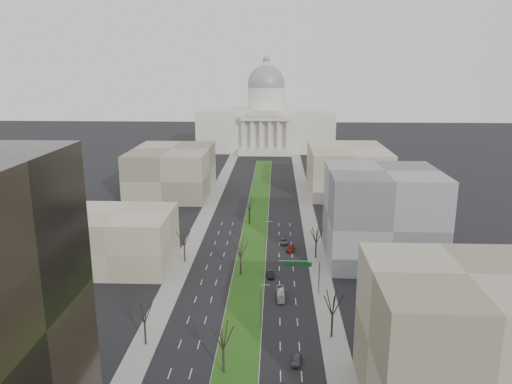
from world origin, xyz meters
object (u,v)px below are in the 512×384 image
(car_black, at_px, (270,274))
(car_red, at_px, (290,249))
(car_grey_far, at_px, (283,241))
(car_grey_near, at_px, (297,360))
(box_van, at_px, (281,294))

(car_black, xyz_separation_m, car_red, (5.35, 17.55, -0.04))
(car_grey_far, bearing_deg, car_grey_near, -92.75)
(car_black, bearing_deg, box_van, -83.06)
(car_grey_near, bearing_deg, car_black, 107.20)
(car_red, bearing_deg, car_black, -97.35)
(car_red, bearing_deg, car_grey_near, -80.78)
(box_van, bearing_deg, car_red, 82.92)
(car_grey_near, bearing_deg, car_red, 98.94)
(car_black, bearing_deg, car_grey_far, 76.50)
(car_grey_near, relative_size, box_van, 0.58)
(car_grey_far, bearing_deg, car_red, -76.92)
(car_red, xyz_separation_m, box_van, (-2.93, -28.92, 0.26))
(car_grey_far, distance_m, box_van, 34.91)
(car_black, height_order, car_grey_far, car_black)
(car_black, bearing_deg, car_red, 67.99)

